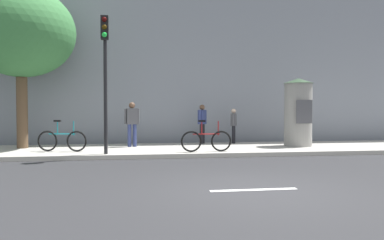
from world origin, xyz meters
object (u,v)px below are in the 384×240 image
at_px(traffic_light, 105,62).
at_px(bicycle_leaning, 206,140).
at_px(pedestrian_tallest, 132,120).
at_px(pedestrian_with_backpack, 202,121).
at_px(poster_column, 298,112).
at_px(bicycle_upright, 62,140).
at_px(pedestrian_near_pole, 234,123).
at_px(street_tree, 21,32).

height_order(traffic_light, bicycle_leaning, traffic_light).
relative_size(pedestrian_tallest, pedestrian_with_backpack, 1.05).
distance_m(traffic_light, bicycle_leaning, 4.26).
height_order(poster_column, pedestrian_with_backpack, poster_column).
xyz_separation_m(traffic_light, bicycle_upright, (-1.56, 1.07, -2.59)).
distance_m(traffic_light, bicycle_upright, 3.21).
distance_m(pedestrian_near_pole, pedestrian_with_backpack, 1.39).
xyz_separation_m(street_tree, pedestrian_near_pole, (8.38, 0.84, -3.48)).
height_order(poster_column, bicycle_leaning, poster_column).
distance_m(pedestrian_tallest, bicycle_upright, 2.80).
bearing_deg(bicycle_upright, bicycle_leaning, -9.09).
height_order(street_tree, bicycle_upright, street_tree).
xyz_separation_m(poster_column, pedestrian_tallest, (-6.52, 0.68, -0.32)).
bearing_deg(pedestrian_near_pole, bicycle_leaning, -120.09).
bearing_deg(pedestrian_with_backpack, street_tree, -173.77).
height_order(traffic_light, pedestrian_near_pole, traffic_light).
distance_m(street_tree, pedestrian_near_pole, 9.11).
distance_m(poster_column, pedestrian_tallest, 6.57).
distance_m(street_tree, pedestrian_tallest, 5.23).
xyz_separation_m(pedestrian_tallest, pedestrian_with_backpack, (2.92, 0.84, -0.07)).
bearing_deg(pedestrian_with_backpack, bicycle_upright, -157.71).
bearing_deg(traffic_light, pedestrian_tallest, 71.08).
bearing_deg(pedestrian_near_pole, street_tree, -174.26).
bearing_deg(bicycle_leaning, traffic_light, -175.16).
xyz_separation_m(traffic_light, bicycle_leaning, (3.37, 0.29, -2.59)).
xyz_separation_m(pedestrian_near_pole, pedestrian_with_backpack, (-1.39, -0.08, 0.12)).
relative_size(bicycle_leaning, bicycle_upright, 1.02).
relative_size(poster_column, bicycle_leaning, 1.52).
height_order(poster_column, street_tree, street_tree).
bearing_deg(pedestrian_tallest, street_tree, 178.86).
xyz_separation_m(traffic_light, poster_column, (7.35, 1.73, -1.62)).
height_order(poster_column, bicycle_upright, poster_column).
bearing_deg(pedestrian_with_backpack, poster_column, -22.91).
height_order(pedestrian_near_pole, pedestrian_tallest, pedestrian_tallest).
bearing_deg(poster_column, traffic_light, -166.76).
distance_m(pedestrian_near_pole, bicycle_upright, 7.08).
relative_size(pedestrian_near_pole, bicycle_leaning, 0.84).
distance_m(street_tree, pedestrian_with_backpack, 7.80).
bearing_deg(pedestrian_tallest, traffic_light, -108.92).
distance_m(pedestrian_near_pole, pedestrian_tallest, 4.41).
height_order(traffic_light, pedestrian_tallest, traffic_light).
distance_m(pedestrian_near_pole, bicycle_leaning, 3.55).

